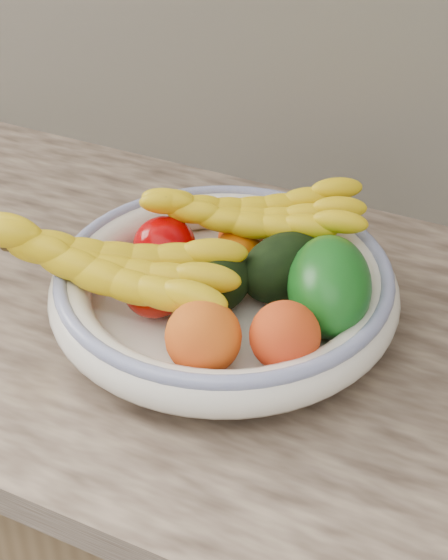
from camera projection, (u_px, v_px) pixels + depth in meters
kitchen_counter at (232, 545)px, 1.26m from camera, size 2.44×0.66×1.40m
fruit_bowl at (224, 288)px, 0.96m from camera, size 0.39×0.39×0.08m
clementine_back_left at (241, 238)px, 1.03m from camera, size 0.06×0.06×0.05m
clementine_back_right at (290, 248)px, 1.01m from camera, size 0.06×0.06×0.05m
clementine_back_mid at (239, 250)px, 1.01m from camera, size 0.06×0.06×0.05m
tomato_left at (165, 245)px, 1.00m from camera, size 0.09×0.09×0.07m
tomato_near_left at (154, 289)px, 0.93m from camera, size 0.08×0.08×0.06m
avocado_center at (220, 282)px, 0.94m from camera, size 0.07×0.10×0.06m
avocado_right at (285, 267)px, 0.96m from camera, size 0.12×0.14×0.08m
green_mango at (329, 286)px, 0.91m from camera, size 0.16×0.17×0.12m
peach_front at (203, 337)px, 0.86m from camera, size 0.08×0.08×0.08m
peach_right at (285, 336)px, 0.86m from camera, size 0.09×0.09×0.07m
banana_bunch_back at (252, 220)px, 1.00m from camera, size 0.29×0.20×0.08m
banana_bunch_front at (107, 270)px, 0.93m from camera, size 0.33×0.18×0.09m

